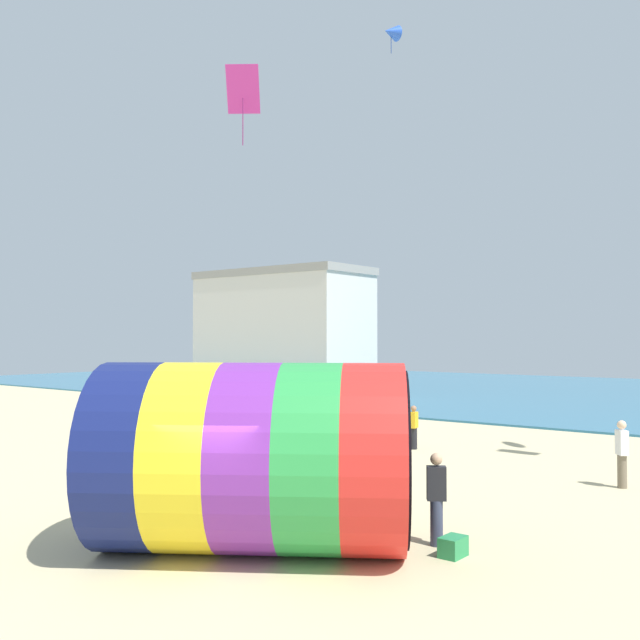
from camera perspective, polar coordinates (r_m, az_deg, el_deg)
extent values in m
plane|color=#CCBA8C|center=(13.30, -8.26, -18.61)|extent=(120.00, 120.00, 0.00)
cylinder|color=navy|center=(13.96, -14.56, -10.43)|extent=(2.85, 3.50, 3.47)
cylinder|color=yellow|center=(13.64, -10.06, -10.67)|extent=(2.85, 3.50, 3.47)
cylinder|color=purple|center=(13.41, -5.38, -10.85)|extent=(2.85, 3.50, 3.47)
cylinder|color=green|center=(13.27, -0.56, -10.95)|extent=(2.85, 3.50, 3.47)
cylinder|color=red|center=(13.22, 4.33, -10.99)|extent=(2.85, 3.50, 3.47)
cylinder|color=black|center=(13.23, 6.87, -10.97)|extent=(1.82, 2.69, 3.19)
cylinder|color=#383D56|center=(14.16, 9.31, -15.73)|extent=(0.24, 0.24, 0.85)
cube|color=#232328|center=(14.00, 9.30, -12.76)|extent=(0.42, 0.39, 0.64)
sphere|color=tan|center=(13.92, 9.29, -10.92)|extent=(0.23, 0.23, 0.23)
cube|color=#D1339E|center=(23.98, -6.18, 17.88)|extent=(1.25, 1.17, 1.38)
cylinder|color=#7D1E5E|center=(23.65, -6.19, 15.50)|extent=(0.03, 0.03, 1.52)
cone|color=blue|center=(32.45, 5.71, 21.94)|extent=(0.85, 0.87, 0.69)
cylinder|color=navy|center=(32.24, 5.71, 21.06)|extent=(0.03, 0.03, 0.72)
cylinder|color=black|center=(25.60, 7.51, -9.38)|extent=(0.24, 0.24, 0.75)
cube|color=yellow|center=(25.52, 7.50, -7.93)|extent=(0.28, 0.39, 0.56)
sphere|color=#9E7051|center=(25.47, 7.50, -7.03)|extent=(0.20, 0.20, 0.20)
cylinder|color=#726651|center=(20.58, 23.02, -11.09)|extent=(0.24, 0.24, 0.86)
cube|color=white|center=(20.47, 23.00, -9.01)|extent=(0.40, 0.42, 0.65)
sphere|color=beige|center=(20.41, 22.99, -7.73)|extent=(0.23, 0.23, 0.23)
cube|color=silver|center=(47.08, -3.04, -1.38)|extent=(11.51, 5.32, 7.87)
cube|color=gray|center=(47.26, -3.03, 3.70)|extent=(11.74, 5.42, 0.50)
cube|color=#268C4C|center=(13.61, 10.60, -17.40)|extent=(0.37, 0.53, 0.36)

